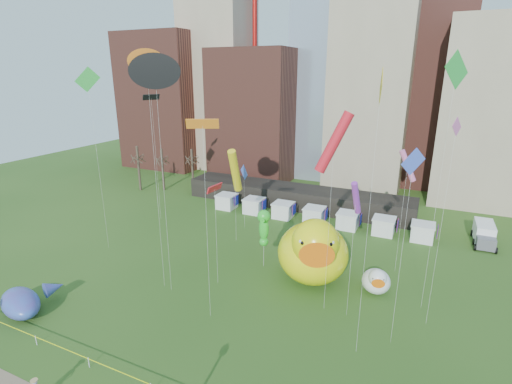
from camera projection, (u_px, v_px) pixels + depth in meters
The scene contains 25 objects.
skyline at pixel (364, 73), 72.61m from camera, with size 101.00×23.00×68.00m.
pavilion at pixel (296, 197), 64.64m from camera, with size 38.00×6.00×3.20m, color black.
vendor_tents at pixel (314, 216), 57.58m from camera, with size 33.24×2.80×2.40m.
bare_trees at pixel (164, 169), 73.22m from camera, with size 8.44×6.44×8.50m.
big_duck at pixel (313, 250), 40.70m from camera, with size 10.14×11.41×8.00m.
small_duck at pixel (376, 281), 39.22m from camera, with size 3.52×4.23×3.04m.
seahorse_green at pixel (264, 225), 43.44m from camera, with size 1.83×2.09×7.01m.
seahorse_purple at pixel (299, 251), 41.57m from camera, with size 1.46×1.72×4.82m.
whale_inflatable at pixel (23, 301), 36.09m from camera, with size 6.37×7.14×2.50m.
box_truck at pixel (484, 233), 50.70m from camera, with size 2.63×6.18×2.60m.
kite_0 at pixel (215, 189), 38.35m from camera, with size 0.55×2.27×11.02m.
kite_1 at pixel (408, 166), 40.27m from camera, with size 2.12×1.17×14.06m.
kite_2 at pixel (151, 98), 54.10m from camera, with size 1.32×2.52×18.69m.
kite_3 at pixel (456, 75), 30.74m from camera, with size 1.81×2.55×23.45m.
kite_4 at pixel (235, 171), 48.97m from camera, with size 1.67×3.68×12.67m.
kite_5 at pixel (244, 173), 53.76m from camera, with size 1.74×1.29×9.35m.
kite_6 at pixel (146, 62), 34.03m from camera, with size 1.75×1.72×23.71m.
kite_7 at pixel (356, 198), 32.55m from camera, with size 0.88×1.92×13.13m.
kite_8 at pixel (334, 143), 32.23m from camera, with size 3.18×2.29×18.74m.
kite_9 at pixel (455, 140), 29.68m from camera, with size 0.69×1.41×18.52m.
kite_10 at pixel (155, 71), 33.61m from camera, with size 2.96×1.64×23.33m.
kite_11 at pixel (88, 84), 43.71m from camera, with size 2.21×1.81×22.30m.
kite_12 at pixel (380, 96), 25.22m from camera, with size 0.46×2.41×22.06m.
kite_13 at pixel (412, 168), 27.83m from camera, with size 1.55×1.37×16.60m.
kite_14 at pixel (203, 126), 30.60m from camera, with size 2.51×1.53×18.21m.
Camera 1 is at (15.88, -16.48, 21.83)m, focal length 27.00 mm.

